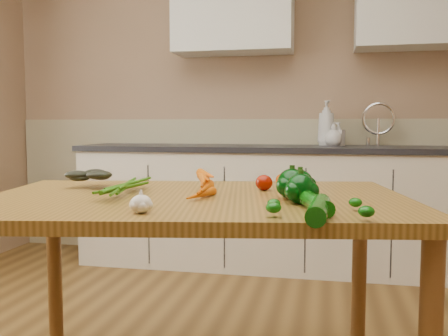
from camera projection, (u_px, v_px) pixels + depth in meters
name	position (u px, v px, depth m)	size (l,w,h in m)	color
room	(146.00, 68.00, 1.73)	(4.04, 5.04, 2.64)	brown
counter_run	(271.00, 205.00, 3.72)	(2.84, 0.64, 1.14)	beige
upper_cabinets	(315.00, 2.00, 3.65)	(2.15, 0.35, 0.70)	silver
table	(196.00, 220.00, 1.78)	(1.63, 1.20, 0.80)	olive
soap_bottle_a	(326.00, 123.00, 3.73)	(0.13, 0.13, 0.34)	silver
soap_bottle_b	(338.00, 134.00, 3.67)	(0.08, 0.08, 0.17)	silver
soap_bottle_c	(334.00, 135.00, 3.63)	(0.13, 0.13, 0.16)	silver
carrot_bunch	(179.00, 184.00, 1.81)	(0.28, 0.21, 0.07)	#DF6105
leafy_greens	(89.00, 174.00, 2.02)	(0.21, 0.19, 0.11)	black
garlic_bulb	(141.00, 204.00, 1.43)	(0.06, 0.06, 0.05)	white
pepper_a	(292.00, 184.00, 1.70)	(0.10, 0.10, 0.10)	#023007
pepper_b	(300.00, 184.00, 1.76)	(0.09, 0.09, 0.09)	#023007
pepper_c	(301.00, 189.00, 1.59)	(0.10, 0.10, 0.10)	#023007
tomato_a	(264.00, 183.00, 1.92)	(0.07, 0.07, 0.06)	#861102
tomato_b	(283.00, 180.00, 2.01)	(0.06, 0.06, 0.06)	#D83E05
tomato_c	(303.00, 184.00, 1.87)	(0.07, 0.07, 0.06)	#D83E05
zucchini_a	(315.00, 203.00, 1.46)	(0.05, 0.05, 0.24)	#084807
zucchini_b	(319.00, 209.00, 1.33)	(0.05, 0.05, 0.24)	#084807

